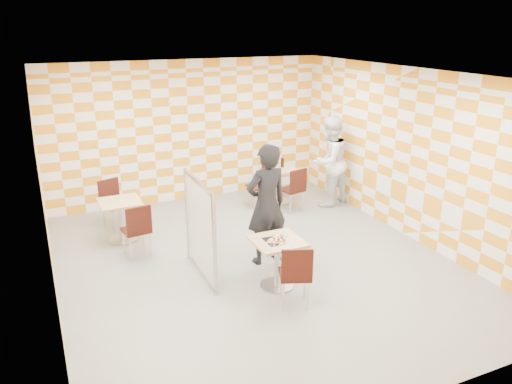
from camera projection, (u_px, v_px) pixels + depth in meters
room_shell at (242, 166)px, 8.09m from camera, size 7.00×7.00×7.00m
main_table at (277, 255)px, 7.24m from camera, size 0.70×0.70×0.75m
second_table at (280, 179)px, 10.72m from camera, size 0.70×0.70×0.75m
empty_table at (121, 214)px, 8.80m from camera, size 0.70×0.70×0.75m
chair_main_front at (296, 272)px, 6.69m from camera, size 0.55×0.55×0.92m
chair_second_front at (295, 186)px, 10.14m from camera, size 0.50×0.50×0.92m
chair_second_side at (263, 181)px, 10.47m from camera, size 0.46×0.45×0.92m
chair_empty_near at (137, 227)px, 8.15m from camera, size 0.47×0.48×0.92m
chair_empty_far at (112, 200)px, 9.40m from camera, size 0.55×0.55×0.92m
partition at (200, 228)px, 7.48m from camera, size 0.08×1.38×1.55m
man_dark at (267, 205)px, 7.87m from camera, size 0.77×0.55×1.97m
man_white at (329, 161)px, 10.43m from camera, size 1.11×0.99×1.90m
pizza_on_foil at (278, 239)px, 7.14m from camera, size 0.40×0.40×0.04m
sport_bottle at (273, 165)px, 10.61m from camera, size 0.06×0.06×0.20m
soda_bottle at (282, 162)px, 10.72m from camera, size 0.07×0.07×0.23m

